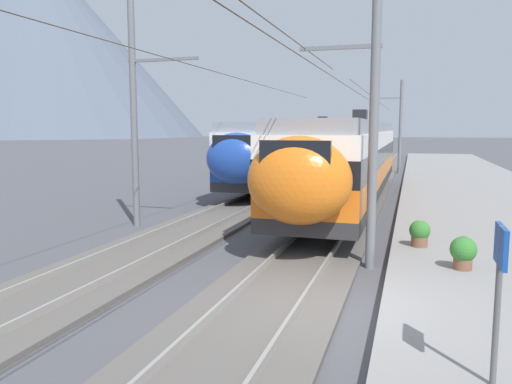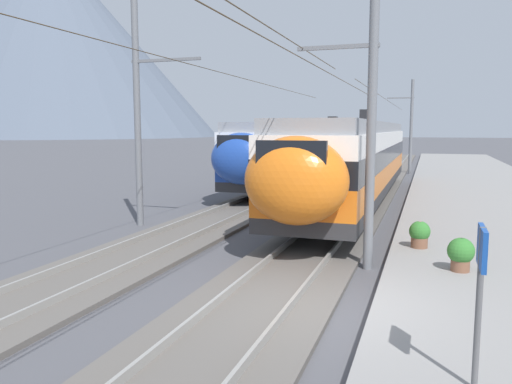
{
  "view_description": "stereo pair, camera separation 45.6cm",
  "coord_description": "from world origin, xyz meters",
  "px_view_note": "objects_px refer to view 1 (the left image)",
  "views": [
    {
      "loc": [
        -9.25,
        -1.38,
        3.58
      ],
      "look_at": [
        5.25,
        3.11,
        1.65
      ],
      "focal_mm": 35.3,
      "sensor_mm": 36.0,
      "label": 1
    },
    {
      "loc": [
        -9.11,
        -1.81,
        3.58
      ],
      "look_at": [
        5.25,
        3.11,
        1.65
      ],
      "focal_mm": 35.3,
      "sensor_mm": 36.0,
      "label": 2
    }
  ],
  "objects_px": {
    "catenary_mast_far_side": "(138,106)",
    "potted_plant_platform_edge": "(463,251)",
    "train_near_platform": "(350,158)",
    "potted_plant_by_shelter": "(420,232)",
    "catenary_mast_east": "(399,125)",
    "platform_sign": "(500,269)",
    "catenary_mast_mid": "(370,109)",
    "train_far_track": "(310,147)"
  },
  "relations": [
    {
      "from": "catenary_mast_far_side",
      "to": "potted_plant_platform_edge",
      "type": "height_order",
      "value": "catenary_mast_far_side"
    },
    {
      "from": "catenary_mast_mid",
      "to": "catenary_mast_far_side",
      "type": "height_order",
      "value": "catenary_mast_far_side"
    },
    {
      "from": "train_near_platform",
      "to": "potted_plant_platform_edge",
      "type": "height_order",
      "value": "train_near_platform"
    },
    {
      "from": "train_near_platform",
      "to": "catenary_mast_east",
      "type": "xyz_separation_m",
      "value": [
        18.28,
        -1.63,
        1.64
      ]
    },
    {
      "from": "train_far_track",
      "to": "catenary_mast_east",
      "type": "distance_m",
      "value": 8.06
    },
    {
      "from": "catenary_mast_mid",
      "to": "catenary_mast_far_side",
      "type": "xyz_separation_m",
      "value": [
        3.23,
        8.4,
        0.3
      ]
    },
    {
      "from": "train_far_track",
      "to": "catenary_mast_mid",
      "type": "relative_size",
      "value": 0.88
    },
    {
      "from": "catenary_mast_mid",
      "to": "platform_sign",
      "type": "distance_m",
      "value": 6.93
    },
    {
      "from": "potted_plant_platform_edge",
      "to": "train_near_platform",
      "type": "bearing_deg",
      "value": 19.64
    },
    {
      "from": "platform_sign",
      "to": "train_near_platform",
      "type": "bearing_deg",
      "value": 12.85
    },
    {
      "from": "train_near_platform",
      "to": "potted_plant_by_shelter",
      "type": "bearing_deg",
      "value": -161.42
    },
    {
      "from": "train_far_track",
      "to": "potted_plant_by_shelter",
      "type": "height_order",
      "value": "train_far_track"
    },
    {
      "from": "train_far_track",
      "to": "catenary_mast_far_side",
      "type": "distance_m",
      "value": 20.73
    },
    {
      "from": "train_near_platform",
      "to": "potted_plant_platform_edge",
      "type": "relative_size",
      "value": 30.11
    },
    {
      "from": "train_near_platform",
      "to": "catenary_mast_far_side",
      "type": "xyz_separation_m",
      "value": [
        -7.16,
        6.76,
        2.15
      ]
    },
    {
      "from": "catenary_mast_east",
      "to": "catenary_mast_far_side",
      "type": "height_order",
      "value": "catenary_mast_far_side"
    },
    {
      "from": "catenary_mast_far_side",
      "to": "platform_sign",
      "type": "distance_m",
      "value": 14.38
    },
    {
      "from": "train_far_track",
      "to": "potted_plant_platform_edge",
      "type": "relative_size",
      "value": 43.36
    },
    {
      "from": "catenary_mast_mid",
      "to": "potted_plant_by_shelter",
      "type": "distance_m",
      "value": 3.92
    },
    {
      "from": "catenary_mast_mid",
      "to": "catenary_mast_east",
      "type": "xyz_separation_m",
      "value": [
        28.67,
        0.01,
        -0.2
      ]
    },
    {
      "from": "catenary_mast_east",
      "to": "platform_sign",
      "type": "xyz_separation_m",
      "value": [
        -34.88,
        -2.16,
        -2.03
      ]
    },
    {
      "from": "catenary_mast_east",
      "to": "platform_sign",
      "type": "relative_size",
      "value": 18.52
    },
    {
      "from": "train_near_platform",
      "to": "catenary_mast_east",
      "type": "bearing_deg",
      "value": -5.09
    },
    {
      "from": "catenary_mast_mid",
      "to": "platform_sign",
      "type": "bearing_deg",
      "value": -160.91
    },
    {
      "from": "catenary_mast_far_side",
      "to": "potted_plant_platform_edge",
      "type": "xyz_separation_m",
      "value": [
        -3.81,
        -10.68,
        -3.62
      ]
    },
    {
      "from": "catenary_mast_east",
      "to": "potted_plant_by_shelter",
      "type": "xyz_separation_m",
      "value": [
        -27.14,
        -1.35,
        -3.15
      ]
    },
    {
      "from": "potted_plant_by_shelter",
      "to": "catenary_mast_mid",
      "type": "bearing_deg",
      "value": 138.9
    },
    {
      "from": "catenary_mast_far_side",
      "to": "train_near_platform",
      "type": "bearing_deg",
      "value": -43.38
    },
    {
      "from": "train_far_track",
      "to": "catenary_mast_far_side",
      "type": "xyz_separation_m",
      "value": [
        -20.5,
        2.24,
        2.13
      ]
    },
    {
      "from": "catenary_mast_east",
      "to": "potted_plant_platform_edge",
      "type": "xyz_separation_m",
      "value": [
        -29.25,
        -2.28,
        -3.12
      ]
    },
    {
      "from": "catenary_mast_east",
      "to": "potted_plant_platform_edge",
      "type": "height_order",
      "value": "catenary_mast_east"
    },
    {
      "from": "train_far_track",
      "to": "platform_sign",
      "type": "distance_m",
      "value": 31.07
    },
    {
      "from": "train_far_track",
      "to": "potted_plant_platform_edge",
      "type": "bearing_deg",
      "value": -160.85
    },
    {
      "from": "catenary_mast_east",
      "to": "platform_sign",
      "type": "height_order",
      "value": "catenary_mast_east"
    },
    {
      "from": "train_near_platform",
      "to": "train_far_track",
      "type": "relative_size",
      "value": 0.69
    },
    {
      "from": "platform_sign",
      "to": "train_far_track",
      "type": "bearing_deg",
      "value": 15.52
    },
    {
      "from": "train_near_platform",
      "to": "train_far_track",
      "type": "bearing_deg",
      "value": 18.75
    },
    {
      "from": "train_near_platform",
      "to": "potted_plant_platform_edge",
      "type": "distance_m",
      "value": 11.74
    },
    {
      "from": "train_near_platform",
      "to": "potted_plant_by_shelter",
      "type": "height_order",
      "value": "train_near_platform"
    },
    {
      "from": "train_near_platform",
      "to": "potted_plant_by_shelter",
      "type": "distance_m",
      "value": 9.46
    },
    {
      "from": "catenary_mast_east",
      "to": "platform_sign",
      "type": "bearing_deg",
      "value": -176.46
    },
    {
      "from": "train_near_platform",
      "to": "catenary_mast_mid",
      "type": "distance_m",
      "value": 10.68
    }
  ]
}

